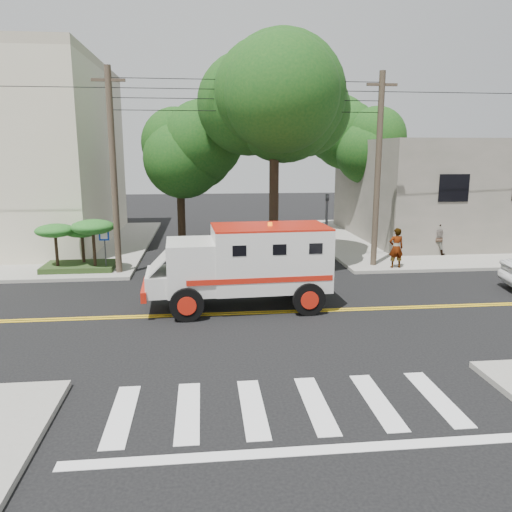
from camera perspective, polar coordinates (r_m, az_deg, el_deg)
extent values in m
plane|color=black|center=(17.39, 0.10, -6.50)|extent=(100.00, 100.00, 0.00)
cube|color=gray|center=(34.02, 20.69, 1.96)|extent=(17.00, 17.00, 0.15)
cube|color=gray|center=(32.57, -27.10, 1.01)|extent=(17.00, 17.00, 0.15)
cube|color=#676458|center=(34.81, 22.91, 7.11)|extent=(14.00, 12.00, 6.00)
cylinder|color=#382D23|center=(22.75, -15.96, 8.95)|extent=(0.28, 0.28, 9.00)
cylinder|color=#382D23|center=(24.03, 13.74, 9.20)|extent=(0.28, 0.28, 9.00)
cylinder|color=black|center=(23.23, 2.06, 6.97)|extent=(0.44, 0.44, 7.00)
sphere|color=#113E12|center=(23.19, 2.12, 15.62)|extent=(5.32, 5.32, 5.32)
sphere|color=#113E12|center=(22.68, 5.41, 17.11)|extent=(4.56, 4.56, 4.56)
cylinder|color=black|center=(28.56, -8.58, 6.36)|extent=(0.44, 0.44, 5.60)
sphere|color=#113E12|center=(28.43, -8.76, 11.98)|extent=(3.92, 3.92, 3.92)
sphere|color=#113E12|center=(27.85, -7.06, 12.90)|extent=(3.36, 3.36, 3.36)
cylinder|color=black|center=(34.09, 11.56, 7.42)|extent=(0.44, 0.44, 5.95)
sphere|color=#113E12|center=(34.00, 11.77, 12.43)|extent=(4.20, 4.20, 4.20)
sphere|color=#113E12|center=(33.73, 13.61, 13.12)|extent=(3.60, 3.60, 3.60)
cylinder|color=#3F3F42|center=(23.00, 8.03, 2.55)|extent=(0.12, 0.12, 3.60)
imported|color=#3F3F42|center=(22.83, 8.13, 5.89)|extent=(0.15, 0.18, 0.90)
cylinder|color=#3F3F42|center=(23.46, -16.84, 0.35)|extent=(0.06, 0.06, 2.00)
cube|color=#0C33A5|center=(23.27, -16.98, 2.25)|extent=(0.45, 0.03, 0.45)
cube|color=#1E3314|center=(24.46, -19.47, -1.12)|extent=(3.20, 2.00, 0.24)
cylinder|color=black|center=(24.23, -21.84, 0.72)|extent=(0.14, 0.14, 1.52)
ellipsoid|color=#185018|center=(24.09, -22.00, 2.71)|extent=(1.73, 1.73, 0.60)
cylinder|color=black|center=(24.66, -19.17, 0.91)|extent=(0.14, 0.14, 1.36)
ellipsoid|color=#185018|center=(24.54, -19.29, 2.66)|extent=(1.55, 1.55, 0.54)
cylinder|color=black|center=(23.62, -18.02, 0.92)|extent=(0.14, 0.14, 1.68)
ellipsoid|color=#185018|center=(23.47, -18.16, 3.18)|extent=(1.91, 1.91, 0.66)
cube|color=silver|center=(17.65, 1.60, -0.18)|extent=(4.12, 2.55, 2.16)
cube|color=silver|center=(17.41, -7.41, -1.14)|extent=(1.75, 2.34, 1.75)
cube|color=black|center=(17.32, -10.10, 0.27)|extent=(0.15, 1.75, 0.72)
cube|color=silver|center=(17.55, -10.89, -2.88)|extent=(1.02, 2.10, 0.72)
cube|color=#B31B0D|center=(17.64, -12.53, -3.74)|extent=(0.29, 2.21, 0.36)
cube|color=#B31B0D|center=(17.45, 1.62, 3.38)|extent=(4.12, 2.55, 0.06)
cylinder|color=black|center=(16.57, -7.92, -5.51)|extent=(1.14, 0.38, 1.13)
cylinder|color=black|center=(18.78, -8.06, -3.43)|extent=(1.14, 0.38, 1.13)
cylinder|color=black|center=(17.11, 6.01, -4.89)|extent=(1.14, 0.38, 1.13)
cylinder|color=black|center=(19.26, 4.26, -2.95)|extent=(1.14, 0.38, 1.13)
imported|color=gray|center=(24.05, 15.72, 0.90)|extent=(0.69, 0.46, 1.87)
imported|color=gray|center=(27.84, 20.05, 1.98)|extent=(1.10, 1.04, 1.79)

